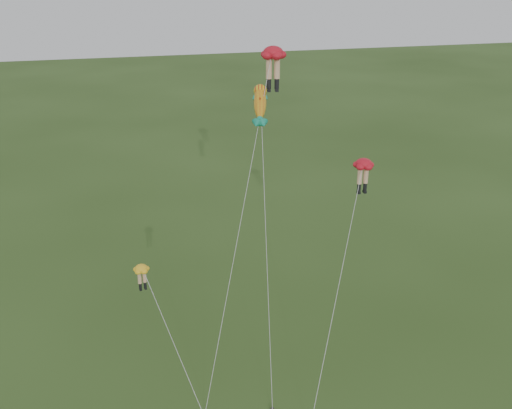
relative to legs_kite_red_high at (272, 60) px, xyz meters
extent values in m
plane|color=#2A4217|center=(-4.08, -8.34, -20.30)|extent=(300.00, 300.00, 0.00)
ellipsoid|color=red|center=(0.07, 0.09, 0.43)|extent=(1.95, 1.95, 0.87)
cylinder|color=#E7B088|center=(-0.19, 0.13, -0.59)|extent=(0.38, 0.38, 1.32)
cylinder|color=black|center=(-0.19, 0.13, -1.58)|extent=(0.30, 0.30, 0.66)
cube|color=black|center=(-0.19, 0.13, -2.01)|extent=(0.27, 0.41, 0.19)
cylinder|color=#E7B088|center=(0.33, 0.05, -0.59)|extent=(0.38, 0.38, 1.32)
cylinder|color=black|center=(0.33, 0.05, -1.58)|extent=(0.30, 0.30, 0.66)
cube|color=black|center=(0.33, 0.05, -2.01)|extent=(0.27, 0.41, 0.19)
cylinder|color=silver|center=(-3.33, -4.45, -9.62)|extent=(6.83, 9.12, 20.95)
ellipsoid|color=red|center=(4.78, -4.63, -5.98)|extent=(1.40, 1.40, 0.69)
cylinder|color=#E7B088|center=(4.57, -4.63, -6.80)|extent=(0.31, 0.31, 1.06)
cylinder|color=black|center=(4.57, -4.63, -7.59)|extent=(0.24, 0.24, 0.53)
cube|color=black|center=(4.57, -4.63, -7.93)|extent=(0.18, 0.31, 0.15)
cylinder|color=#E7B088|center=(4.99, -4.63, -6.80)|extent=(0.31, 0.31, 1.06)
cylinder|color=black|center=(4.99, -4.63, -7.59)|extent=(0.24, 0.24, 0.53)
cube|color=black|center=(4.99, -4.63, -7.93)|extent=(0.18, 0.31, 0.15)
cylinder|color=silver|center=(1.96, -8.20, -12.86)|extent=(5.67, 7.18, 14.45)
ellipsoid|color=yellow|center=(-9.62, -5.22, -11.23)|extent=(1.22, 1.22, 0.51)
cylinder|color=#E7B088|center=(-9.77, -5.25, -11.83)|extent=(0.22, 0.22, 0.77)
cylinder|color=black|center=(-9.77, -5.25, -12.41)|extent=(0.18, 0.18, 0.39)
cube|color=black|center=(-9.77, -5.25, -12.66)|extent=(0.17, 0.25, 0.11)
cylinder|color=#E7B088|center=(-9.47, -5.18, -11.83)|extent=(0.22, 0.22, 0.77)
cylinder|color=black|center=(-9.47, -5.18, -12.41)|extent=(0.18, 0.18, 0.39)
cube|color=black|center=(-9.47, -5.18, -12.66)|extent=(0.17, 0.25, 0.11)
cylinder|color=silver|center=(-8.00, -8.43, -15.53)|extent=(3.27, 6.46, 9.12)
ellipsoid|color=yellow|center=(-1.11, -1.09, -2.44)|extent=(1.65, 3.10, 2.40)
sphere|color=yellow|center=(-1.11, -1.09, -2.44)|extent=(1.20, 1.44, 1.25)
cone|color=#169374|center=(-1.11, -1.09, -2.44)|extent=(0.97, 1.28, 1.22)
cone|color=#169374|center=(-1.11, -1.09, -2.44)|extent=(0.97, 1.28, 1.22)
cone|color=#169374|center=(-1.11, -1.09, -2.44)|extent=(0.55, 0.72, 0.68)
cone|color=#169374|center=(-1.11, -1.09, -2.44)|extent=(0.55, 0.72, 0.68)
cone|color=#AB3312|center=(-1.11, -1.09, -2.44)|extent=(0.59, 0.74, 0.66)
cylinder|color=silver|center=(-1.79, -5.25, -11.26)|extent=(1.39, 8.36, 17.66)
camera|label=1|loc=(-10.44, -36.11, 5.81)|focal=40.00mm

